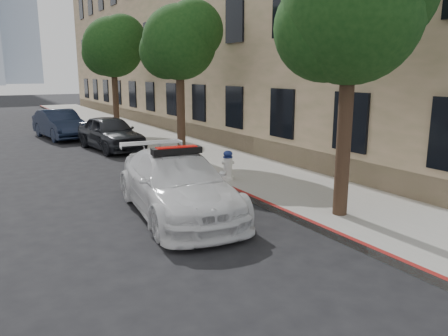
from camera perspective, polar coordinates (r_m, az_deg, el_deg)
ground at (r=9.75m, az=-6.15°, el=-6.31°), size 120.00×120.00×0.00m
sidewalk at (r=20.09m, az=-8.53°, el=3.54°), size 3.20×50.00×0.15m
curb_strip at (r=19.58m, az=-12.72°, el=3.14°), size 0.12×50.00×0.15m
building at (r=26.85m, az=-1.47°, el=16.40°), size 8.00×36.00×10.00m
tower_right at (r=145.25m, az=-26.48°, el=18.61°), size 14.00×14.00×44.00m
tree_near at (r=9.34m, az=16.51°, el=19.05°), size 2.92×2.82×5.62m
tree_mid at (r=15.94m, az=-5.73°, el=16.09°), size 2.77×2.64×5.43m
tree_far at (r=23.44m, az=-14.23°, el=15.12°), size 3.10×3.00×5.81m
police_car at (r=9.75m, az=-6.11°, el=-2.05°), size 2.47×4.95×1.53m
parked_car_mid at (r=18.51m, az=-14.61°, el=4.46°), size 2.10×4.23×1.39m
parked_car_far at (r=22.46m, az=-20.67°, el=5.38°), size 2.00×4.33×1.38m
fire_hydrant at (r=12.23m, az=0.51°, el=0.32°), size 0.35×0.32×0.83m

